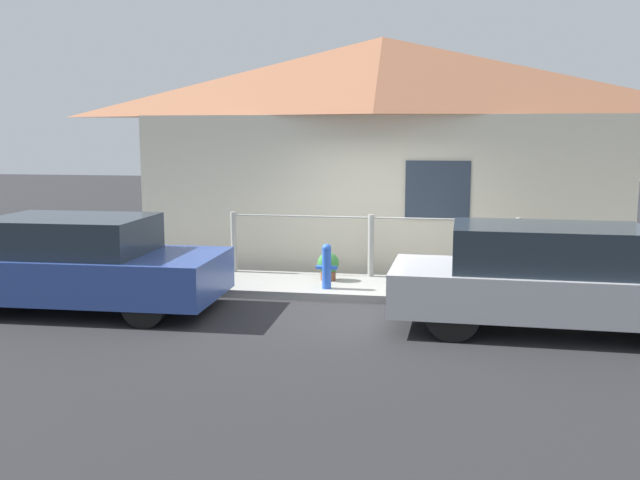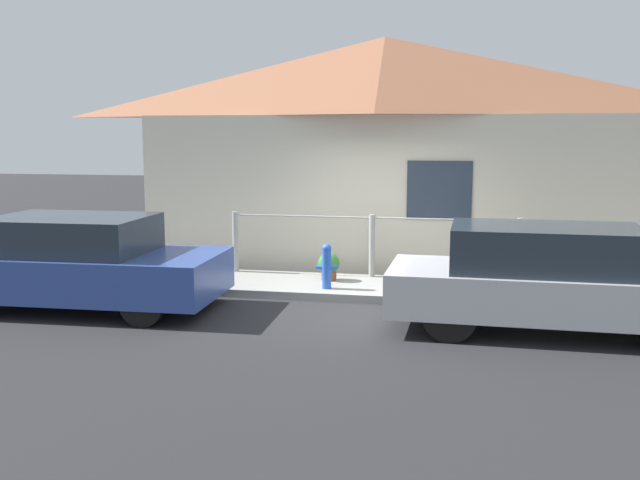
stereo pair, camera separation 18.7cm
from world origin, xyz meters
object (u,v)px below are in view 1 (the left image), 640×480
Objects in this scene: car_left at (80,264)px; potted_plant_near_hydrant at (328,265)px; car_right at (556,279)px; fire_hydrant at (327,265)px.

car_left is 8.72× the size of potted_plant_near_hydrant.
car_right is at bearing -1.56° from car_left.
car_left is at bearing -178.79° from car_right.
car_left is 3.89m from potted_plant_near_hydrant.
fire_hydrant is 0.65m from potted_plant_near_hydrant.
car_left reaches higher than potted_plant_near_hydrant.
fire_hydrant is (3.35, 1.46, -0.18)m from car_left.
car_right is (6.56, 0.00, 0.02)m from car_left.
potted_plant_near_hydrant is at bearing 148.87° from car_right.
car_right reaches higher than car_left.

